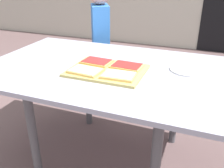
# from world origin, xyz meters

# --- Properties ---
(ground_plane) EXTENTS (16.00, 16.00, 0.00)m
(ground_plane) POSITION_xyz_m (0.00, 0.00, 0.00)
(ground_plane) COLOR brown
(dining_table) EXTENTS (1.57, 0.95, 0.69)m
(dining_table) POSITION_xyz_m (0.00, 0.00, 0.63)
(dining_table) COLOR #A1A3B7
(dining_table) RESTS_ON ground
(cutting_board) EXTENTS (0.43, 0.33, 0.02)m
(cutting_board) POSITION_xyz_m (-0.01, -0.06, 0.70)
(cutting_board) COLOR tan
(cutting_board) RESTS_ON dining_table
(pizza_slice_far_right) EXTENTS (0.18, 0.14, 0.02)m
(pizza_slice_far_right) POSITION_xyz_m (0.08, 0.01, 0.72)
(pizza_slice_far_right) COLOR #E2B364
(pizza_slice_far_right) RESTS_ON cutting_board
(pizza_slice_near_right) EXTENTS (0.18, 0.13, 0.02)m
(pizza_slice_near_right) POSITION_xyz_m (0.08, -0.14, 0.72)
(pizza_slice_near_right) COLOR #E2B364
(pizza_slice_near_right) RESTS_ON cutting_board
(pizza_slice_far_left) EXTENTS (0.19, 0.14, 0.02)m
(pizza_slice_far_left) POSITION_xyz_m (-0.11, 0.02, 0.72)
(pizza_slice_far_left) COLOR #E2B364
(pizza_slice_far_left) RESTS_ON cutting_board
(pizza_slice_near_left) EXTENTS (0.19, 0.14, 0.02)m
(pizza_slice_near_left) POSITION_xyz_m (-0.11, -0.14, 0.72)
(pizza_slice_near_left) COLOR #E2B364
(pizza_slice_near_left) RESTS_ON cutting_board
(plate_white_right) EXTENTS (0.23, 0.23, 0.01)m
(plate_white_right) POSITION_xyz_m (0.43, 0.13, 0.70)
(plate_white_right) COLOR silver
(plate_white_right) RESTS_ON dining_table
(child_left) EXTENTS (0.24, 0.28, 1.13)m
(child_left) POSITION_xyz_m (-0.39, 0.70, 0.66)
(child_left) COLOR #48303C
(child_left) RESTS_ON ground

